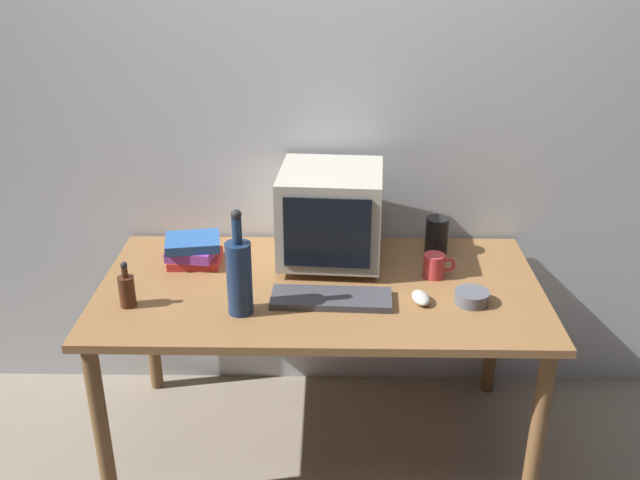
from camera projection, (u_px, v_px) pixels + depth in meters
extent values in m
plane|color=gray|center=(320.00, 440.00, 2.91)|extent=(6.00, 6.00, 0.00)
cube|color=silver|center=(322.00, 109.00, 2.83)|extent=(4.00, 0.08, 2.50)
cube|color=olive|center=(320.00, 288.00, 2.62)|extent=(1.61, 0.84, 0.03)
cylinder|color=brown|center=(101.00, 429.00, 2.45)|extent=(0.06, 0.06, 0.69)
cylinder|color=brown|center=(537.00, 434.00, 2.43)|extent=(0.06, 0.06, 0.69)
cylinder|color=brown|center=(150.00, 320.00, 3.10)|extent=(0.06, 0.06, 0.69)
cylinder|color=brown|center=(494.00, 323.00, 3.08)|extent=(0.06, 0.06, 0.69)
cube|color=#B2AD9E|center=(330.00, 257.00, 2.79)|extent=(0.30, 0.26, 0.03)
cube|color=#B2AD9E|center=(331.00, 213.00, 2.71)|extent=(0.40, 0.40, 0.34)
cube|color=black|center=(327.00, 233.00, 2.54)|extent=(0.31, 0.03, 0.27)
cube|color=#3F3F47|center=(331.00, 298.00, 2.49)|extent=(0.43, 0.17, 0.02)
ellipsoid|color=beige|center=(421.00, 298.00, 2.48)|extent=(0.08, 0.11, 0.04)
cylinder|color=navy|center=(239.00, 278.00, 2.38)|extent=(0.09, 0.09, 0.26)
cylinder|color=navy|center=(237.00, 231.00, 2.31)|extent=(0.03, 0.03, 0.09)
sphere|color=#262626|center=(236.00, 215.00, 2.28)|extent=(0.04, 0.04, 0.04)
cylinder|color=#472314|center=(127.00, 291.00, 2.45)|extent=(0.06, 0.06, 0.11)
cylinder|color=#472314|center=(125.00, 272.00, 2.42)|extent=(0.02, 0.02, 0.04)
sphere|color=#262626|center=(124.00, 265.00, 2.41)|extent=(0.02, 0.02, 0.02)
cube|color=red|center=(196.00, 259.00, 2.77)|extent=(0.20, 0.17, 0.03)
cube|color=#843893|center=(192.00, 251.00, 2.75)|extent=(0.19, 0.18, 0.04)
cube|color=#28569E|center=(193.00, 242.00, 2.74)|extent=(0.23, 0.20, 0.04)
cylinder|color=#CC383D|center=(434.00, 266.00, 2.65)|extent=(0.08, 0.08, 0.09)
torus|color=#CC383D|center=(448.00, 265.00, 2.65)|extent=(0.06, 0.01, 0.06)
cylinder|color=#595B66|center=(472.00, 297.00, 2.48)|extent=(0.12, 0.12, 0.04)
cylinder|color=black|center=(437.00, 236.00, 2.83)|extent=(0.09, 0.09, 0.15)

